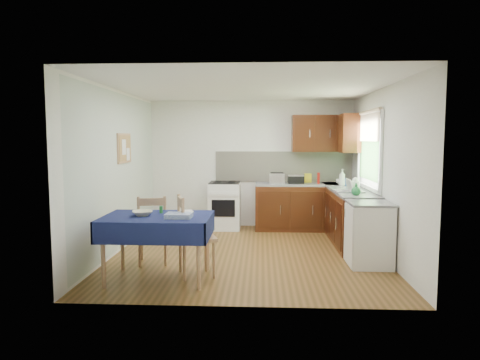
{
  "coord_description": "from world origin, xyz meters",
  "views": [
    {
      "loc": [
        0.2,
        -6.41,
        1.74
      ],
      "look_at": [
        -0.13,
        0.29,
        1.1
      ],
      "focal_mm": 32.0,
      "sensor_mm": 36.0,
      "label": 1
    }
  ],
  "objects_px": {
    "chair_far": "(153,228)",
    "dining_table": "(157,224)",
    "sandwich_press": "(296,179)",
    "kettle": "(355,186)",
    "dish_rack": "(349,190)",
    "chair_near": "(192,234)",
    "toaster": "(277,178)"
  },
  "relations": [
    {
      "from": "toaster",
      "to": "chair_near",
      "type": "bearing_deg",
      "value": -123.09
    },
    {
      "from": "chair_near",
      "to": "dish_rack",
      "type": "xyz_separation_m",
      "value": [
        2.29,
        1.59,
        0.38
      ]
    },
    {
      "from": "kettle",
      "to": "chair_far",
      "type": "bearing_deg",
      "value": -161.05
    },
    {
      "from": "sandwich_press",
      "to": "dish_rack",
      "type": "bearing_deg",
      "value": -38.0
    },
    {
      "from": "dish_rack",
      "to": "kettle",
      "type": "distance_m",
      "value": 0.14
    },
    {
      "from": "sandwich_press",
      "to": "kettle",
      "type": "bearing_deg",
      "value": -37.23
    },
    {
      "from": "dish_rack",
      "to": "kettle",
      "type": "relative_size",
      "value": 1.84
    },
    {
      "from": "chair_far",
      "to": "toaster",
      "type": "bearing_deg",
      "value": -138.96
    },
    {
      "from": "chair_far",
      "to": "dish_rack",
      "type": "height_order",
      "value": "dish_rack"
    },
    {
      "from": "chair_far",
      "to": "dish_rack",
      "type": "distance_m",
      "value": 3.15
    },
    {
      "from": "kettle",
      "to": "sandwich_press",
      "type": "bearing_deg",
      "value": 121.4
    },
    {
      "from": "chair_far",
      "to": "chair_near",
      "type": "height_order",
      "value": "chair_near"
    },
    {
      "from": "sandwich_press",
      "to": "kettle",
      "type": "relative_size",
      "value": 1.23
    },
    {
      "from": "kettle",
      "to": "dining_table",
      "type": "bearing_deg",
      "value": -148.93
    },
    {
      "from": "chair_near",
      "to": "toaster",
      "type": "xyz_separation_m",
      "value": [
        1.17,
        2.8,
        0.45
      ]
    },
    {
      "from": "chair_near",
      "to": "kettle",
      "type": "relative_size",
      "value": 4.27
    },
    {
      "from": "chair_far",
      "to": "dining_table",
      "type": "bearing_deg",
      "value": 98.21
    },
    {
      "from": "dining_table",
      "to": "toaster",
      "type": "xyz_separation_m",
      "value": [
        1.58,
        2.96,
        0.3
      ]
    },
    {
      "from": "toaster",
      "to": "dish_rack",
      "type": "height_order",
      "value": "toaster"
    },
    {
      "from": "chair_far",
      "to": "sandwich_press",
      "type": "height_order",
      "value": "sandwich_press"
    },
    {
      "from": "dish_rack",
      "to": "kettle",
      "type": "xyz_separation_m",
      "value": [
        0.07,
        -0.08,
        0.08
      ]
    },
    {
      "from": "dish_rack",
      "to": "chair_far",
      "type": "bearing_deg",
      "value": -162.29
    },
    {
      "from": "dining_table",
      "to": "chair_far",
      "type": "bearing_deg",
      "value": 116.3
    },
    {
      "from": "chair_near",
      "to": "dish_rack",
      "type": "relative_size",
      "value": 2.33
    },
    {
      "from": "chair_far",
      "to": "dish_rack",
      "type": "bearing_deg",
      "value": -170.26
    },
    {
      "from": "dining_table",
      "to": "toaster",
      "type": "height_order",
      "value": "toaster"
    },
    {
      "from": "chair_near",
      "to": "sandwich_press",
      "type": "xyz_separation_m",
      "value": [
        1.54,
        2.86,
        0.44
      ]
    },
    {
      "from": "dining_table",
      "to": "dish_rack",
      "type": "height_order",
      "value": "dish_rack"
    },
    {
      "from": "dining_table",
      "to": "chair_far",
      "type": "relative_size",
      "value": 1.36
    },
    {
      "from": "dining_table",
      "to": "sandwich_press",
      "type": "xyz_separation_m",
      "value": [
        1.95,
        3.02,
        0.29
      ]
    },
    {
      "from": "dining_table",
      "to": "chair_near",
      "type": "distance_m",
      "value": 0.47
    },
    {
      "from": "toaster",
      "to": "sandwich_press",
      "type": "height_order",
      "value": "toaster"
    }
  ]
}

